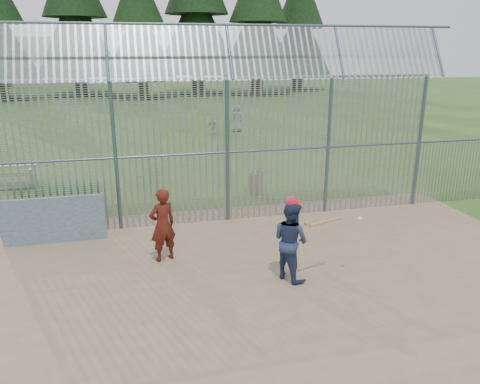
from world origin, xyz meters
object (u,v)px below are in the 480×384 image
object	(u,v)px
batter	(291,241)
onlooker	(163,225)
dugout_wall	(54,220)
trash_can	(255,183)

from	to	relation	value
batter	onlooker	world-z (taller)	onlooker
onlooker	dugout_wall	bearing A→B (deg)	-54.39
dugout_wall	batter	xyz separation A→B (m)	(5.15, -3.20, 0.26)
batter	trash_can	distance (m)	6.19
trash_can	batter	bearing A→B (deg)	-98.34
dugout_wall	onlooker	size ratio (longest dim) A/B	1.44
batter	dugout_wall	bearing A→B (deg)	31.20
batter	onlooker	distance (m)	2.98
dugout_wall	batter	distance (m)	6.07
onlooker	trash_can	world-z (taller)	onlooker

